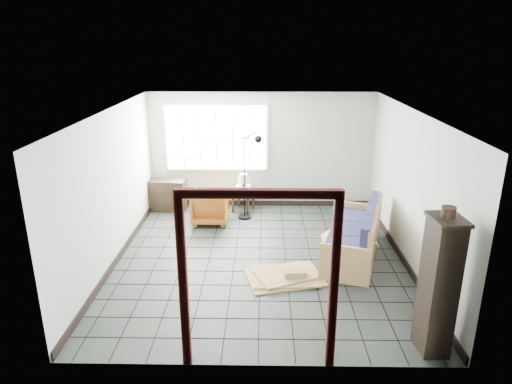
{
  "coord_description": "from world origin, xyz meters",
  "views": [
    {
      "loc": [
        0.05,
        -7.23,
        3.7
      ],
      "look_at": [
        -0.08,
        0.3,
        1.15
      ],
      "focal_mm": 32.0,
      "sensor_mm": 36.0,
      "label": 1
    }
  ],
  "objects_px": {
    "side_table": "(243,194)",
    "tall_shelf": "(439,285)",
    "futon_sofa": "(357,238)",
    "armchair": "(210,205)"
  },
  "relations": [
    {
      "from": "armchair",
      "to": "futon_sofa",
      "type": "bearing_deg",
      "value": 151.75
    },
    {
      "from": "armchair",
      "to": "tall_shelf",
      "type": "bearing_deg",
      "value": 128.93
    },
    {
      "from": "side_table",
      "to": "armchair",
      "type": "bearing_deg",
      "value": -133.68
    },
    {
      "from": "futon_sofa",
      "to": "armchair",
      "type": "height_order",
      "value": "futon_sofa"
    },
    {
      "from": "side_table",
      "to": "tall_shelf",
      "type": "bearing_deg",
      "value": -62.01
    },
    {
      "from": "futon_sofa",
      "to": "side_table",
      "type": "relative_size",
      "value": 4.02
    },
    {
      "from": "futon_sofa",
      "to": "tall_shelf",
      "type": "relative_size",
      "value": 1.27
    },
    {
      "from": "side_table",
      "to": "tall_shelf",
      "type": "xyz_separation_m",
      "value": [
        2.55,
        -4.8,
        0.5
      ]
    },
    {
      "from": "futon_sofa",
      "to": "armchair",
      "type": "distance_m",
      "value": 3.17
    },
    {
      "from": "side_table",
      "to": "tall_shelf",
      "type": "distance_m",
      "value": 5.46
    }
  ]
}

